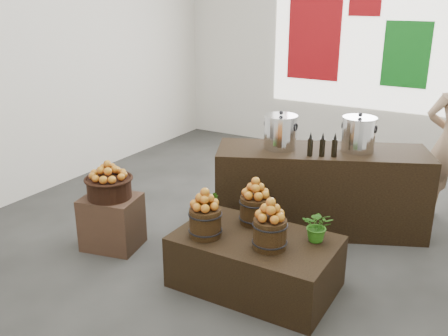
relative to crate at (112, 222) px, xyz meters
The scene contains 21 objects.
ground 1.55m from the crate, 46.05° to the left, with size 7.00×7.00×0.00m, color #3D3E3B.
back_wall 5.01m from the crate, 77.08° to the left, with size 6.00×0.04×4.00m, color silver.
back_opening 5.07m from the crate, 73.51° to the left, with size 3.20×0.02×2.40m, color white.
deco_red_left 4.86m from the crate, 84.32° to the left, with size 0.90×0.04×1.40m, color maroon.
deco_green_right 5.16m from the crate, 66.82° to the left, with size 0.70×0.04×1.00m, color #0F6618.
crate is the anchor object (origin of this frame).
wicker_basket 0.39m from the crate, ahead, with size 0.46×0.46×0.21m, color black.
apples_in_basket 0.59m from the crate, ahead, with size 0.36×0.36×0.19m, color maroon, non-canonical shape.
display_table 1.67m from the crate, ahead, with size 1.45×0.89×0.50m, color black.
apple_bucket_front_left 1.31m from the crate, ahead, with size 0.29×0.29×0.27m, color #35210E.
apples_in_bucket_front_left 1.39m from the crate, ahead, with size 0.22×0.22×0.19m, color maroon, non-canonical shape.
apple_bucket_front_right 1.89m from the crate, ahead, with size 0.29×0.29×0.27m, color #35210E.
apples_in_bucket_front_right 1.95m from the crate, ahead, with size 0.22×0.22×0.19m, color maroon, non-canonical shape.
apple_bucket_rear 1.60m from the crate, 12.91° to the left, with size 0.29×0.29×0.27m, color #35210E.
apples_in_bucket_rear 1.67m from the crate, 12.91° to the left, with size 0.22×0.22×0.19m, color maroon, non-canonical shape.
herb_garnish_right 2.22m from the crate, ahead, with size 0.27×0.23×0.30m, color #296916.
herb_garnish_left 1.18m from the crate, 10.47° to the left, with size 0.16×0.13×0.30m, color #296916.
counter 2.34m from the crate, 41.44° to the left, with size 2.33×0.74×0.95m, color black.
stock_pot_left 2.07m from the crate, 45.74° to the left, with size 0.36×0.36×0.36m, color silver.
stock_pot_center 2.82m from the crate, 39.09° to the left, with size 0.36×0.36×0.36m, color silver.
oil_cruets 2.41m from the crate, 35.85° to the left, with size 0.25×0.06×0.26m, color black, non-canonical shape.
Camera 1 is at (2.41, -4.65, 2.59)m, focal length 40.00 mm.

